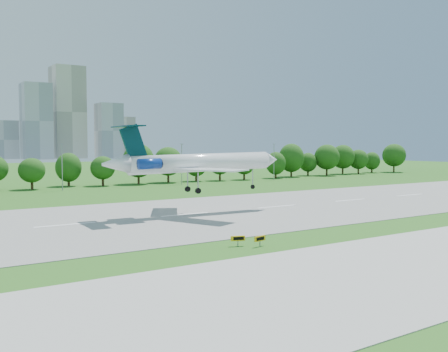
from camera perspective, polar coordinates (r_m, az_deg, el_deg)
ground at (r=54.08m, az=-10.50°, el=-9.15°), size 600.00×600.00×0.00m
runway at (r=77.38m, az=-17.66°, el=-5.37°), size 400.00×45.00×0.08m
taxiway at (r=38.63m, az=0.14°, el=-14.24°), size 400.00×23.00×0.08m
skyline at (r=455.93m, az=-17.84°, el=5.75°), size 127.00×52.00×80.00m
airliner at (r=84.90m, az=-3.55°, el=1.58°), size 33.62×24.55×11.52m
taxi_sign_centre at (r=58.78m, az=4.13°, el=-7.16°), size 1.76×0.55×1.24m
taxi_sign_right at (r=58.83m, az=1.60°, el=-7.16°), size 1.70×0.74×1.22m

